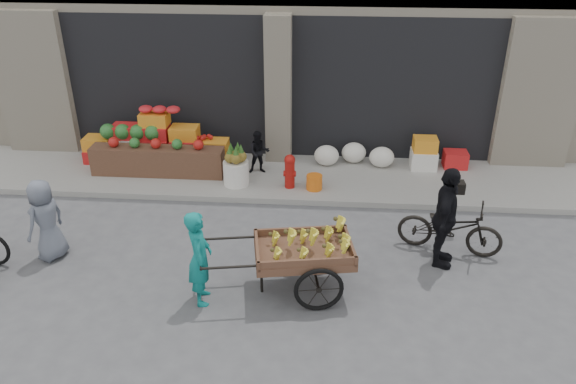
# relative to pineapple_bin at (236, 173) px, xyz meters

# --- Properties ---
(ground) EXTENTS (80.00, 80.00, 0.00)m
(ground) POSITION_rel_pineapple_bin_xyz_m (0.75, -3.60, -0.37)
(ground) COLOR #424244
(ground) RESTS_ON ground
(sidewalk) EXTENTS (18.00, 2.20, 0.12)m
(sidewalk) POSITION_rel_pineapple_bin_xyz_m (0.75, 0.50, -0.31)
(sidewalk) COLOR gray
(sidewalk) RESTS_ON ground
(fruit_display) EXTENTS (3.10, 1.12, 1.24)m
(fruit_display) POSITION_rel_pineapple_bin_xyz_m (-1.73, 0.78, 0.30)
(fruit_display) COLOR red
(fruit_display) RESTS_ON sidewalk
(pineapple_bin) EXTENTS (0.52, 0.52, 0.50)m
(pineapple_bin) POSITION_rel_pineapple_bin_xyz_m (0.00, 0.00, 0.00)
(pineapple_bin) COLOR silver
(pineapple_bin) RESTS_ON sidewalk
(fire_hydrant) EXTENTS (0.22, 0.22, 0.71)m
(fire_hydrant) POSITION_rel_pineapple_bin_xyz_m (1.10, -0.05, 0.13)
(fire_hydrant) COLOR #A5140F
(fire_hydrant) RESTS_ON sidewalk
(orange_bucket) EXTENTS (0.32, 0.32, 0.30)m
(orange_bucket) POSITION_rel_pineapple_bin_xyz_m (1.60, -0.10, -0.10)
(orange_bucket) COLOR orange
(orange_bucket) RESTS_ON sidewalk
(right_bay_goods) EXTENTS (3.35, 0.60, 0.70)m
(right_bay_goods) POSITION_rel_pineapple_bin_xyz_m (3.36, 1.10, 0.04)
(right_bay_goods) COLOR silver
(right_bay_goods) RESTS_ON sidewalk
(seated_person) EXTENTS (0.51, 0.43, 0.93)m
(seated_person) POSITION_rel_pineapple_bin_xyz_m (0.40, 0.60, 0.21)
(seated_person) COLOR black
(seated_person) RESTS_ON sidewalk
(banana_cart) EXTENTS (2.58, 1.38, 1.02)m
(banana_cart) POSITION_rel_pineapple_bin_xyz_m (1.49, -3.27, 0.37)
(banana_cart) COLOR brown
(banana_cart) RESTS_ON ground
(vendor_woman) EXTENTS (0.45, 0.60, 1.49)m
(vendor_woman) POSITION_rel_pineapple_bin_xyz_m (0.07, -3.63, 0.38)
(vendor_woman) COLOR #0F736E
(vendor_woman) RESTS_ON ground
(vendor_grey) EXTENTS (0.68, 0.81, 1.40)m
(vendor_grey) POSITION_rel_pineapple_bin_xyz_m (-2.67, -2.69, 0.33)
(vendor_grey) COLOR slate
(vendor_grey) RESTS_ON ground
(bicycle) EXTENTS (1.81, 1.00, 0.90)m
(bicycle) POSITION_rel_pineapple_bin_xyz_m (3.93, -1.99, 0.08)
(bicycle) COLOR black
(bicycle) RESTS_ON ground
(cyclist) EXTENTS (0.65, 1.07, 1.71)m
(cyclist) POSITION_rel_pineapple_bin_xyz_m (3.73, -2.39, 0.48)
(cyclist) COLOR black
(cyclist) RESTS_ON ground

